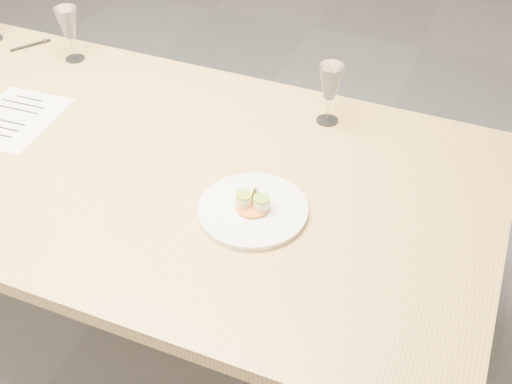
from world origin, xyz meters
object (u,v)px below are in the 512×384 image
at_px(recipe_sheet, 14,118).
at_px(wine_glass_1, 68,24).
at_px(wine_glass_2, 330,83).
at_px(dining_table, 67,156).
at_px(dinner_plate, 253,209).
at_px(ballpoint_pen, 31,45).

xyz_separation_m(recipe_sheet, wine_glass_1, (-0.03, 0.36, 0.12)).
xyz_separation_m(recipe_sheet, wine_glass_2, (0.85, 0.33, 0.13)).
distance_m(dining_table, recipe_sheet, 0.20).
distance_m(recipe_sheet, wine_glass_2, 0.92).
bearing_deg(wine_glass_2, dining_table, -151.67).
relative_size(dinner_plate, ballpoint_pen, 2.21).
xyz_separation_m(recipe_sheet, ballpoint_pen, (-0.23, 0.38, 0.00)).
relative_size(recipe_sheet, wine_glass_1, 1.69).
bearing_deg(recipe_sheet, ballpoint_pen, 117.95).
bearing_deg(wine_glass_1, ballpoint_pen, 175.01).
bearing_deg(recipe_sheet, wine_glass_1, 92.50).
xyz_separation_m(dining_table, recipe_sheet, (-0.18, 0.02, 0.07)).
bearing_deg(wine_glass_1, dinner_plate, -29.31).
height_order(dining_table, recipe_sheet, recipe_sheet).
bearing_deg(recipe_sheet, dining_table, -10.20).
height_order(recipe_sheet, ballpoint_pen, ballpoint_pen).
bearing_deg(recipe_sheet, dinner_plate, -10.74).
xyz_separation_m(ballpoint_pen, wine_glass_2, (1.07, -0.04, 0.12)).
xyz_separation_m(dinner_plate, ballpoint_pen, (-1.02, 0.48, -0.01)).
height_order(dinner_plate, recipe_sheet, dinner_plate).
relative_size(wine_glass_1, wine_glass_2, 0.99).
bearing_deg(dinner_plate, dining_table, 172.14).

